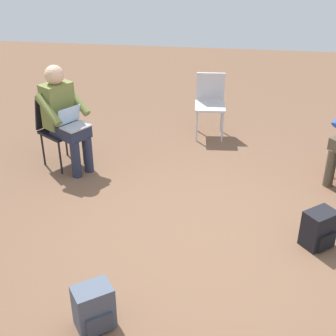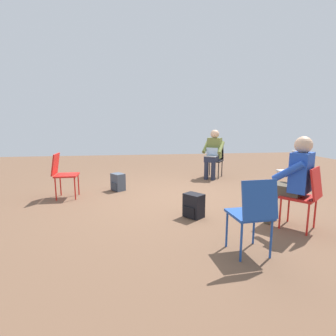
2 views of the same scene
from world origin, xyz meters
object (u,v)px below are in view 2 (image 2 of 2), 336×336
Objects in this scene: chair_south at (253,211)px; chair_east at (294,169)px; chair_southeast at (305,194)px; chair_west at (62,172)px; backpack_by_empty_chair at (194,207)px; chair_northeast at (215,158)px; backpack_near_laptop_user at (118,183)px; person_with_laptop at (213,151)px; person_in_blue at (293,177)px.

chair_east is (2.01, 2.36, 0.00)m from chair_south.
chair_south is 1.14m from chair_southeast.
chair_west is (-2.54, 2.59, 0.00)m from chair_south.
chair_northeast is at bearing 66.53° from backpack_by_empty_chair.
backpack_by_empty_chair is (-1.33, 0.67, -0.34)m from chair_southeast.
chair_northeast is 3.17m from backpack_by_empty_chair.
chair_east and chair_northeast have the same top height.
chair_west and chair_northeast have the same top height.
chair_east is 2.36× the size of backpack_near_laptop_user.
chair_west is at bearing -156.79° from backpack_near_laptop_user.
person_with_laptop is 1.00× the size of person_in_blue.
chair_south reaches higher than backpack_by_empty_chair.
person_with_laptop is 3.44× the size of backpack_near_laptop_user.
person_with_laptop reaches higher than chair_west.
chair_northeast is 0.26m from person_with_laptop.
chair_east is at bearing 45.14° from chair_south.
backpack_by_empty_chair is (2.21, -1.36, -0.34)m from chair_west.
chair_east is 1.00× the size of chair_northeast.
chair_east reaches higher than backpack_by_empty_chair.
chair_southeast is 3.43m from person_with_laptop.
chair_northeast is (3.47, 1.54, 0.00)m from chair_west.
person_with_laptop reaches higher than backpack_by_empty_chair.
chair_west is 3.65m from person_with_laptop.
chair_south is 1.00× the size of chair_southeast.
person_with_laptop is (3.37, 1.40, 0.20)m from chair_west.
chair_west reaches higher than backpack_by_empty_chair.
chair_northeast is at bearing 49.58° from person_in_blue.
person_with_laptop is (0.83, 3.98, 0.20)m from chair_south.
chair_east is at bearing 20.81° from chair_southeast.
person_with_laptop is (-0.10, -0.14, 0.20)m from chair_northeast.
chair_south is 0.69× the size of person_in_blue.
person_in_blue is (3.43, -1.90, 0.20)m from chair_west.
chair_south is at bearing -62.83° from backpack_near_laptop_user.
person_with_laptop reaches higher than chair_northeast.
person_in_blue reaches higher than chair_northeast.
chair_south is 4.07m from person_with_laptop.
chair_east is 2.36× the size of backpack_by_empty_chair.
chair_southeast is (-1.01, -1.80, 0.00)m from chair_east.
backpack_near_laptop_user is at bearing 96.44° from person_in_blue.
person_in_blue is 1.44m from backpack_by_empty_chair.
chair_south reaches higher than backpack_near_laptop_user.
chair_east is at bearing 16.38° from person_in_blue.
person_with_laptop is at bearing 73.79° from chair_south.
chair_east is 2.07m from chair_northeast.
person_with_laptop is at bearing 52.96° from chair_southeast.
chair_southeast is at bearing 24.84° from chair_south.
chair_south is at bearing 135.31° from chair_east.
chair_west is at bearing 111.20° from person_in_blue.
chair_east is 1.00× the size of chair_west.
backpack_near_laptop_user is at bearing 96.13° from chair_southeast.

